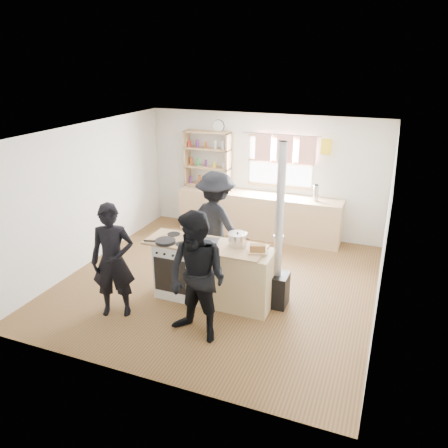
{
  "coord_description": "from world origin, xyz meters",
  "views": [
    {
      "loc": [
        2.46,
        -6.03,
        3.55
      ],
      "look_at": [
        0.14,
        -0.1,
        1.1
      ],
      "focal_mm": 35.0,
      "sensor_mm": 36.0,
      "label": 1
    }
  ],
  "objects": [
    {
      "name": "ground",
      "position": [
        0.0,
        0.0,
        -0.01
      ],
      "size": [
        5.0,
        5.0,
        0.01
      ],
      "primitive_type": "cube",
      "color": "brown",
      "rests_on": "ground"
    },
    {
      "name": "back_counter",
      "position": [
        0.0,
        2.22,
        0.45
      ],
      "size": [
        3.4,
        0.55,
        0.9
      ],
      "primitive_type": "cube",
      "color": "tan",
      "rests_on": "ground"
    },
    {
      "name": "shelving_unit",
      "position": [
        -1.2,
        2.34,
        1.51
      ],
      "size": [
        1.0,
        0.28,
        1.2
      ],
      "color": "tan",
      "rests_on": "back_counter"
    },
    {
      "name": "thermos",
      "position": [
        1.15,
        2.22,
        1.06
      ],
      "size": [
        0.1,
        0.1,
        0.32
      ],
      "primitive_type": "cylinder",
      "color": "silver",
      "rests_on": "back_counter"
    },
    {
      "name": "cooking_island",
      "position": [
        0.14,
        -0.55,
        0.47
      ],
      "size": [
        1.97,
        0.64,
        0.93
      ],
      "color": "white",
      "rests_on": "ground"
    },
    {
      "name": "skillet_greens",
      "position": [
        -0.56,
        -0.75,
        0.96
      ],
      "size": [
        0.38,
        0.38,
        0.05
      ],
      "color": "black",
      "rests_on": "cooking_island"
    },
    {
      "name": "roast_tray",
      "position": [
        0.07,
        -0.58,
        0.97
      ],
      "size": [
        0.34,
        0.27,
        0.08
      ],
      "color": "silver",
      "rests_on": "cooking_island"
    },
    {
      "name": "stockpot_stove",
      "position": [
        -0.27,
        -0.45,
        1.0
      ],
      "size": [
        0.2,
        0.2,
        0.17
      ],
      "color": "silver",
      "rests_on": "cooking_island"
    },
    {
      "name": "stockpot_counter",
      "position": [
        0.48,
        -0.44,
        1.03
      ],
      "size": [
        0.29,
        0.29,
        0.21
      ],
      "color": "silver",
      "rests_on": "cooking_island"
    },
    {
      "name": "bread_board",
      "position": [
        0.83,
        -0.57,
        0.98
      ],
      "size": [
        0.33,
        0.28,
        0.12
      ],
      "color": "tan",
      "rests_on": "cooking_island"
    },
    {
      "name": "flue_heater",
      "position": [
        1.08,
        -0.34,
        0.65
      ],
      "size": [
        0.35,
        0.35,
        2.5
      ],
      "color": "black",
      "rests_on": "ground"
    },
    {
      "name": "person_near_left",
      "position": [
        -1.04,
        -1.41,
        0.85
      ],
      "size": [
        0.72,
        0.61,
        1.69
      ],
      "primitive_type": "imported",
      "rotation": [
        0.0,
        0.0,
        0.39
      ],
      "color": "black",
      "rests_on": "ground"
    },
    {
      "name": "person_near_right",
      "position": [
        0.32,
        -1.51,
        0.89
      ],
      "size": [
        1.0,
        0.86,
        1.78
      ],
      "primitive_type": "imported",
      "rotation": [
        0.0,
        0.0,
        -0.24
      ],
      "color": "black",
      "rests_on": "ground"
    },
    {
      "name": "person_far",
      "position": [
        -0.19,
        0.35,
        0.9
      ],
      "size": [
        1.32,
        1.0,
        1.8
      ],
      "primitive_type": "imported",
      "rotation": [
        0.0,
        0.0,
        2.82
      ],
      "color": "black",
      "rests_on": "ground"
    }
  ]
}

